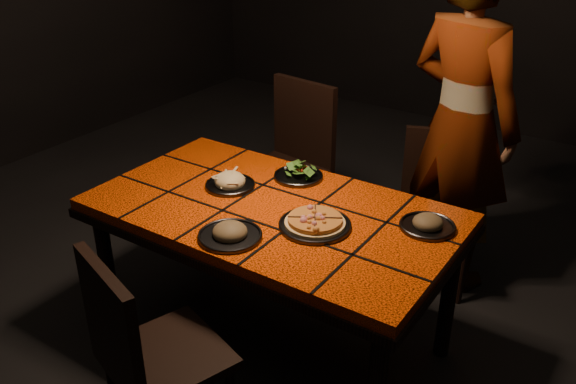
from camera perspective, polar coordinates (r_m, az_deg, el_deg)
The scene contains 11 objects.
room_shell at distance 2.42m, azimuth -1.69°, elevation 14.49°, with size 6.04×7.04×3.08m.
dining_table at distance 2.72m, azimuth -1.46°, elevation -2.83°, with size 1.62×0.92×0.75m.
chair_near at distance 2.32m, azimuth -13.36°, elevation -14.16°, with size 0.52×0.52×0.91m.
chair_far_left at distance 3.65m, azimuth 0.36°, elevation 3.54°, with size 0.51×0.51×1.00m.
chair_far_right at distance 3.40m, azimuth 13.75°, elevation -0.62°, with size 0.51×0.51×0.86m.
diner at distance 3.29m, azimuth 15.93°, elevation 6.18°, with size 0.66×0.44×1.82m, color brown.
plate_pizza at distance 2.52m, azimuth 2.54°, elevation -2.94°, with size 0.35×0.35×0.04m.
plate_pasta at distance 2.86m, azimuth -5.45°, elevation 0.87°, with size 0.23×0.23×0.08m.
plate_salad at distance 2.93m, azimuth 0.98°, elevation 1.78°, with size 0.24×0.24×0.07m.
plate_mushroom_a at distance 2.45m, azimuth -5.46°, elevation -3.81°, with size 0.26×0.26×0.09m.
plate_mushroom_b at distance 2.57m, azimuth 12.94°, elevation -2.91°, with size 0.23×0.23×0.08m.
Camera 1 is at (1.37, -1.92, 2.02)m, focal length 38.00 mm.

